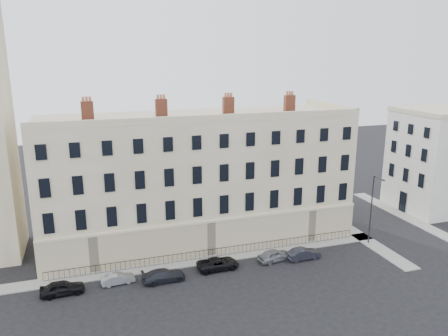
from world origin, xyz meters
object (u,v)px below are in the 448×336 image
Objects in this scene: car_e at (275,255)px; streetlamp at (372,207)px; car_a at (62,288)px; car_c at (164,275)px; car_d at (218,264)px; car_b at (118,279)px; car_f at (303,254)px.

streetlamp reaches higher than car_e.
car_a is 1.04× the size of car_e.
car_c is 5.95m from car_d.
car_d reaches higher than car_b.
car_b is (5.14, 0.45, -0.15)m from car_a.
streetlamp is (9.36, 1.18, 4.03)m from car_f.
car_d is 1.16× the size of car_e.
car_f is (9.61, -0.70, 0.01)m from car_d.
car_d is at bearing 79.78° from car_e.
car_b is at bearing -87.26° from car_a.
car_c is (9.47, -0.48, -0.05)m from car_a.
car_b is 10.24m from car_d.
car_b is 0.75× the size of car_c.
streetlamp is (29.21, 0.32, 4.13)m from car_b.
car_a is at bearing 89.79° from car_d.
car_f is at bearing -93.21° from car_a.
streetlamp is (34.35, 0.77, 3.98)m from car_a.
car_e is 13.18m from streetlamp.
car_d is (10.24, -0.16, 0.09)m from car_b.
streetlamp is (18.97, 0.48, 4.04)m from car_d.
car_c is at bearing 88.32° from car_f.
car_c is 1.12× the size of car_e.
streetlamp is at bearing -90.98° from car_a.
car_c is at bearing -106.89° from car_b.
car_d is (15.37, 0.29, -0.06)m from car_a.
car_b is at bearing 79.69° from car_e.
car_b is 16.67m from car_e.
car_f is (3.18, -0.62, -0.02)m from car_e.
car_b is 4.44m from car_c.
car_f is 10.26m from streetlamp.
streetlamp reaches higher than car_b.
car_c is at bearing -171.75° from streetlamp.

